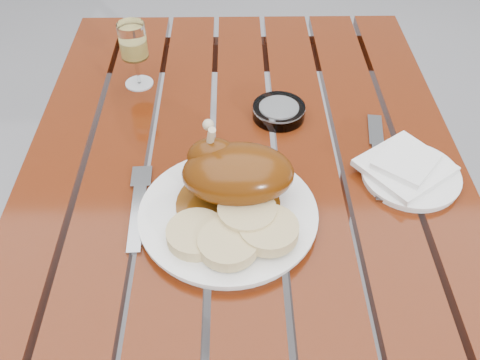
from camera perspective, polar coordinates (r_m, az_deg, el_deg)
name	(u,v)px	position (r m, az deg, el deg)	size (l,w,h in m)	color
table	(243,300)	(1.23, 0.34, -12.65)	(0.80, 1.20, 0.75)	#62220B
dinner_plate	(228,215)	(0.87, -1.27, -3.77)	(0.29, 0.29, 0.02)	white
roast_duck	(234,173)	(0.85, -0.66, 0.77)	(0.19, 0.17, 0.13)	#60320A
bread_dumplings	(235,230)	(0.81, -0.53, -5.33)	(0.20, 0.15, 0.03)	tan
wine_glass	(135,55)	(1.15, -11.13, 12.92)	(0.06, 0.06, 0.14)	#F0DB6D
side_plate	(410,175)	(0.98, 17.71, 0.47)	(0.17, 0.17, 0.01)	white
napkin	(405,166)	(0.98, 17.18, 1.41)	(0.14, 0.13, 0.01)	white
ashtray	(279,111)	(1.07, 4.16, 7.31)	(0.10, 0.10, 0.03)	#B2B7BC
fork	(138,211)	(0.90, -10.83, -3.22)	(0.02, 0.18, 0.01)	gray
knife	(378,161)	(1.00, 14.52, 1.94)	(0.02, 0.20, 0.01)	gray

